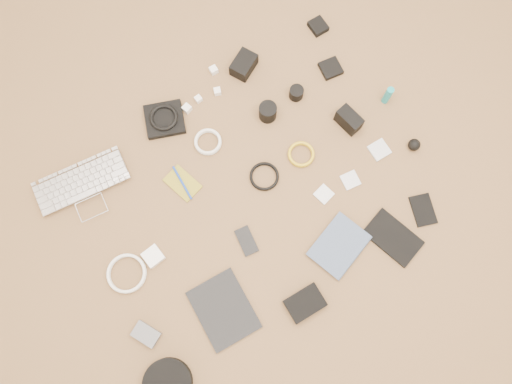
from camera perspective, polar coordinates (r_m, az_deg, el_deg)
room_shell at (r=0.83m, az=-1.07°, el=20.78°), size 4.04×4.04×2.58m
laptop at (r=2.08m, az=-18.81°, el=-0.14°), size 0.41×0.32×0.03m
headphone_pouch at (r=2.10m, az=-10.40°, el=8.15°), size 0.20×0.20×0.03m
headphones at (r=2.09m, az=-10.50°, el=8.37°), size 0.14×0.14×0.01m
charger_a at (r=2.11m, az=-7.89°, el=9.43°), size 0.04×0.04×0.03m
charger_b at (r=2.13m, az=-4.43°, el=11.40°), size 0.04×0.04×0.03m
charger_c at (r=2.17m, az=-4.87°, el=13.72°), size 0.03×0.03×0.03m
charger_d at (r=2.12m, az=-6.60°, el=10.52°), size 0.03×0.03×0.02m
dslr_camera at (r=2.16m, az=-1.40°, el=14.33°), size 0.13×0.12×0.06m
lens_pouch at (r=2.29m, az=7.11°, el=18.28°), size 0.07×0.08×0.03m
notebook_olive at (r=2.01m, az=-8.40°, el=0.99°), size 0.12×0.15×0.01m
pen_blue at (r=2.01m, az=-8.43°, el=1.06°), size 0.03×0.15×0.01m
cable_white_a at (r=2.05m, az=-5.50°, el=5.66°), size 0.15×0.15×0.01m
lens_a at (r=2.06m, az=1.35°, el=9.14°), size 0.09×0.09×0.08m
lens_b at (r=2.11m, az=4.63°, el=11.22°), size 0.07×0.07×0.05m
card_reader at (r=2.20m, az=8.53°, el=13.80°), size 0.10×0.10×0.02m
power_brick at (r=1.97m, az=-11.66°, el=-7.20°), size 0.07×0.07×0.03m
cable_white_b at (r=1.99m, az=-14.52°, el=-9.01°), size 0.16×0.16×0.01m
cable_black at (r=2.00m, az=0.95°, el=1.75°), size 0.14×0.14×0.01m
cable_yellow at (r=2.03m, az=5.16°, el=4.26°), size 0.14×0.14×0.01m
flash at (r=2.08m, az=10.56°, el=8.09°), size 0.07×0.11×0.08m
lens_cleaner at (r=2.14m, az=14.81°, el=10.64°), size 0.04×0.04×0.10m
battery_charger at (r=1.96m, az=-12.45°, el=-15.58°), size 0.10×0.11×0.03m
tablet at (r=1.93m, az=-3.71°, el=-13.28°), size 0.22×0.27×0.01m
phone at (r=1.94m, az=-1.09°, el=-5.61°), size 0.08×0.12×0.01m
filter_case_left at (r=2.00m, az=7.75°, el=-0.25°), size 0.07×0.07×0.01m
filter_case_mid at (r=2.03m, az=10.73°, el=1.34°), size 0.08×0.08×0.01m
filter_case_right at (r=2.09m, az=13.91°, el=4.70°), size 0.08×0.08×0.01m
air_blower at (r=2.12m, az=17.63°, el=5.17°), size 0.06×0.06×0.05m
headphone_case at (r=1.94m, az=-10.05°, el=-20.73°), size 0.19×0.19×0.05m
drive_case at (r=1.92m, az=5.62°, el=-12.52°), size 0.15×0.11×0.03m
paperback at (r=1.97m, az=11.33°, el=-7.53°), size 0.25×0.21×0.02m
notebook_black_a at (r=2.01m, az=15.39°, el=-5.04°), size 0.17×0.23×0.01m
notebook_black_b at (r=2.07m, az=18.55°, el=-1.97°), size 0.12×0.15×0.01m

